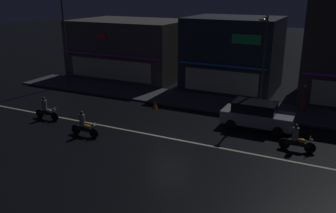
# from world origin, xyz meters

# --- Properties ---
(ground_plane) EXTENTS (140.00, 140.00, 0.00)m
(ground_plane) POSITION_xyz_m (0.00, 0.00, 0.00)
(ground_plane) COLOR black
(lane_divider_stripe) EXTENTS (33.28, 0.16, 0.01)m
(lane_divider_stripe) POSITION_xyz_m (0.00, 0.00, 0.01)
(lane_divider_stripe) COLOR beige
(lane_divider_stripe) RESTS_ON ground
(sidewalk_far) EXTENTS (35.03, 3.86, 0.14)m
(sidewalk_far) POSITION_xyz_m (0.00, 7.39, 0.07)
(sidewalk_far) COLOR #424447
(sidewalk_far) RESTS_ON ground
(storefront_left_block) EXTENTS (10.69, 7.67, 5.44)m
(storefront_left_block) POSITION_xyz_m (-10.51, 13.07, 2.72)
(storefront_left_block) COLOR #56514C
(storefront_left_block) RESTS_ON ground
(storefront_center_block) EXTENTS (7.50, 6.60, 6.07)m
(storefront_center_block) POSITION_xyz_m (0.00, 12.54, 3.03)
(storefront_center_block) COLOR #2D333D
(storefront_center_block) RESTS_ON ground
(streetlamp_west) EXTENTS (0.44, 1.64, 7.88)m
(streetlamp_west) POSITION_xyz_m (-13.59, 6.96, 4.74)
(streetlamp_west) COLOR #47494C
(streetlamp_west) RESTS_ON sidewalk_far
(streetlamp_mid) EXTENTS (0.44, 1.64, 6.52)m
(streetlamp_mid) POSITION_xyz_m (3.76, 6.40, 4.03)
(streetlamp_mid) COLOR #47494C
(streetlamp_mid) RESTS_ON sidewalk_far
(pedestrian_on_sidewalk) EXTENTS (0.38, 0.38, 1.90)m
(pedestrian_on_sidewalk) POSITION_xyz_m (6.40, 8.23, 1.02)
(pedestrian_on_sidewalk) COLOR brown
(pedestrian_on_sidewalk) RESTS_ON sidewalk_far
(parked_car_near_kerb) EXTENTS (4.30, 1.98, 1.67)m
(parked_car_near_kerb) POSITION_xyz_m (4.14, 3.86, 0.87)
(parked_car_near_kerb) COLOR #9EA0A5
(parked_car_near_kerb) RESTS_ON ground
(motorcycle_lead) EXTENTS (1.90, 0.60, 1.52)m
(motorcycle_lead) POSITION_xyz_m (-4.68, -1.83, 0.63)
(motorcycle_lead) COLOR black
(motorcycle_lead) RESTS_ON ground
(motorcycle_opposite_lane) EXTENTS (1.90, 0.60, 1.52)m
(motorcycle_opposite_lane) POSITION_xyz_m (-8.76, -0.62, 0.63)
(motorcycle_opposite_lane) COLOR black
(motorcycle_opposite_lane) RESTS_ON ground
(motorcycle_trailing_far) EXTENTS (1.90, 0.60, 1.52)m
(motorcycle_trailing_far) POSITION_xyz_m (6.82, 1.45, 0.63)
(motorcycle_trailing_far) COLOR black
(motorcycle_trailing_far) RESTS_ON ground
(traffic_cone) EXTENTS (0.36, 0.36, 0.55)m
(traffic_cone) POSITION_xyz_m (-3.36, 4.60, 0.28)
(traffic_cone) COLOR orange
(traffic_cone) RESTS_ON ground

